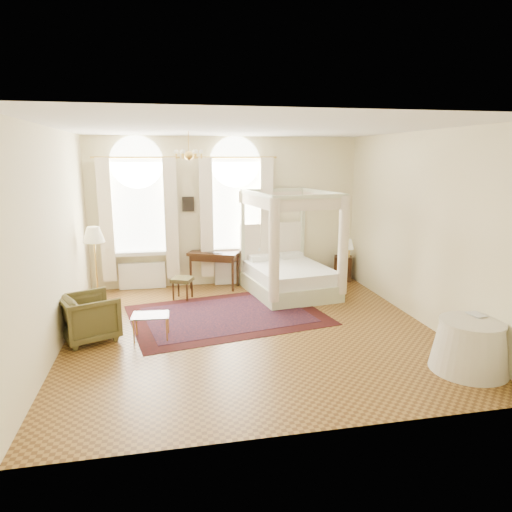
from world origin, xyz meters
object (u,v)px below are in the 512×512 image
(writing_desk, at_px, (214,257))
(armchair, at_px, (90,317))
(stool, at_px, (182,281))
(floor_lamp, at_px, (94,239))
(canopy_bed, at_px, (290,271))
(side_table, at_px, (470,346))
(coffee_table, at_px, (151,317))
(nightstand, at_px, (343,268))

(writing_desk, height_order, armchair, writing_desk)
(stool, relative_size, floor_lamp, 0.33)
(canopy_bed, relative_size, armchair, 2.72)
(armchair, bearing_deg, floor_lamp, -20.32)
(floor_lamp, distance_m, side_table, 6.64)
(armchair, relative_size, floor_lamp, 0.52)
(writing_desk, xyz_separation_m, armchair, (-2.27, -2.59, -0.32))
(canopy_bed, relative_size, stool, 4.34)
(canopy_bed, height_order, coffee_table, canopy_bed)
(nightstand, height_order, writing_desk, writing_desk)
(stool, xyz_separation_m, floor_lamp, (-1.63, -0.17, 0.97))
(nightstand, relative_size, writing_desk, 0.47)
(nightstand, distance_m, floor_lamp, 5.58)
(nightstand, relative_size, coffee_table, 0.93)
(stool, xyz_separation_m, coffee_table, (-0.58, -2.01, -0.01))
(nightstand, distance_m, stool, 3.84)
(nightstand, height_order, side_table, side_table)
(writing_desk, height_order, side_table, writing_desk)
(canopy_bed, bearing_deg, armchair, -154.58)
(armchair, xyz_separation_m, coffee_table, (0.95, -0.15, -0.01))
(nightstand, relative_size, armchair, 0.70)
(stool, bearing_deg, side_table, -47.22)
(writing_desk, distance_m, stool, 1.08)
(coffee_table, xyz_separation_m, side_table, (4.28, -1.99, -0.02))
(side_table, bearing_deg, canopy_bed, 110.23)
(coffee_table, bearing_deg, writing_desk, 64.27)
(nightstand, bearing_deg, floor_lamp, -170.56)
(stool, bearing_deg, floor_lamp, -173.97)
(stool, distance_m, armchair, 2.41)
(floor_lamp, bearing_deg, armchair, -86.64)
(canopy_bed, height_order, floor_lamp, canopy_bed)
(nightstand, bearing_deg, writing_desk, 180.00)
(nightstand, bearing_deg, coffee_table, -147.80)
(nightstand, xyz_separation_m, armchair, (-5.30, -2.59, 0.09))
(stool, height_order, coffee_table, stool)
(coffee_table, bearing_deg, floor_lamp, 119.70)
(stool, relative_size, armchair, 0.63)
(coffee_table, bearing_deg, nightstand, 32.20)
(canopy_bed, bearing_deg, stool, 178.43)
(canopy_bed, height_order, nightstand, canopy_bed)
(coffee_table, bearing_deg, armchair, 170.85)
(floor_lamp, height_order, side_table, floor_lamp)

